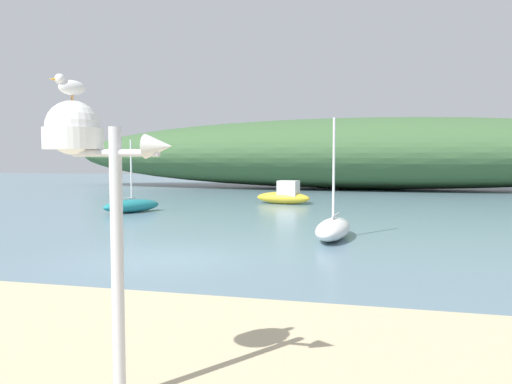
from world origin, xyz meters
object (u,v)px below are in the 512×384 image
object	(u,v)px
sailboat_far_right	(333,228)
motorboat_far_left	(284,195)
mast_structure	(85,152)
seagull_on_radar	(70,86)
sailboat_off_point	(132,206)

from	to	relation	value
sailboat_far_right	motorboat_far_left	bearing A→B (deg)	107.82
mast_structure	seagull_on_radar	world-z (taller)	seagull_on_radar
sailboat_far_right	sailboat_off_point	world-z (taller)	sailboat_far_right
sailboat_far_right	motorboat_far_left	xyz separation A→B (m)	(-3.66, 11.37, 0.14)
mast_structure	motorboat_far_left	size ratio (longest dim) A/B	0.90
mast_structure	seagull_on_radar	size ratio (longest dim) A/B	9.35
sailboat_far_right	sailboat_off_point	size ratio (longest dim) A/B	1.12
sailboat_off_point	motorboat_far_left	world-z (taller)	sailboat_off_point
sailboat_far_right	sailboat_off_point	xyz separation A→B (m)	(-9.79, 5.44, -0.01)
mast_structure	seagull_on_radar	bearing A→B (deg)	-174.04
seagull_on_radar	motorboat_far_left	bearing A→B (deg)	95.39
motorboat_far_left	mast_structure	bearing A→B (deg)	-84.28
sailboat_off_point	motorboat_far_left	size ratio (longest dim) A/B	1.05
mast_structure	sailboat_off_point	size ratio (longest dim) A/B	0.85
sailboat_off_point	seagull_on_radar	bearing A→B (deg)	-63.91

